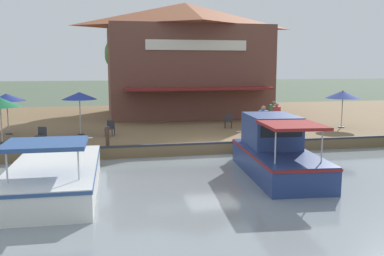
{
  "coord_description": "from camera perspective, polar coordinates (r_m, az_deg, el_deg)",
  "views": [
    {
      "loc": [
        20.1,
        -5.3,
        4.47
      ],
      "look_at": [
        -1.0,
        -0.79,
        1.3
      ],
      "focal_mm": 40.0,
      "sensor_mm": 36.0,
      "label": 1
    }
  ],
  "objects": [
    {
      "name": "quay_edge_fender",
      "position": [
        21.23,
        2.59,
        -2.02
      ],
      "size": [
        0.2,
        50.4,
        0.1
      ],
      "primitive_type": "cube",
      "color": "#2D2D33",
      "rests_on": "quay_deck"
    },
    {
      "name": "tree_upstream_bank",
      "position": [
        37.4,
        -9.26,
        9.72
      ],
      "size": [
        3.38,
        3.22,
        6.55
      ],
      "color": "brown",
      "rests_on": "quay_deck"
    },
    {
      "name": "quay_deck",
      "position": [
        31.83,
        -2.37,
        0.82
      ],
      "size": [
        22.0,
        56.0,
        0.6
      ],
      "primitive_type": "cube",
      "color": "brown",
      "rests_on": "ground"
    },
    {
      "name": "ground_plane",
      "position": [
        21.27,
        2.65,
        -3.79
      ],
      "size": [
        220.0,
        220.0,
        0.0
      ],
      "primitive_type": "plane",
      "color": "#4C5B47"
    },
    {
      "name": "person_at_quay_edge",
      "position": [
        26.68,
        10.77,
        2.18
      ],
      "size": [
        0.48,
        0.48,
        1.7
      ],
      "color": "#4C4C56",
      "rests_on": "quay_deck"
    },
    {
      "name": "patio_umbrella_back_row",
      "position": [
        23.24,
        -24.24,
        3.13
      ],
      "size": [
        2.02,
        2.02,
        2.33
      ],
      "color": "#B7B7B7",
      "rests_on": "quay_deck"
    },
    {
      "name": "cafe_chair_beside_entrance",
      "position": [
        22.42,
        -19.46,
        -0.83
      ],
      "size": [
        0.56,
        0.56,
        0.85
      ],
      "color": "#2D2D33",
      "rests_on": "quay_deck"
    },
    {
      "name": "mooring_post",
      "position": [
        20.73,
        -11.21,
        -1.15
      ],
      "size": [
        0.22,
        0.22,
        0.99
      ],
      "color": "#473323",
      "rests_on": "quay_deck"
    },
    {
      "name": "person_mid_patio",
      "position": [
        22.48,
        9.46,
        1.27
      ],
      "size": [
        0.51,
        0.51,
        1.8
      ],
      "color": "#4C4C56",
      "rests_on": "quay_deck"
    },
    {
      "name": "person_near_entrance",
      "position": [
        25.77,
        11.21,
        1.91
      ],
      "size": [
        0.47,
        0.47,
        1.68
      ],
      "color": "orange",
      "rests_on": "quay_deck"
    },
    {
      "name": "patio_umbrella_far_corner",
      "position": [
        24.63,
        -14.78,
        4.17
      ],
      "size": [
        1.94,
        1.94,
        2.44
      ],
      "color": "#B7B7B7",
      "rests_on": "quay_deck"
    },
    {
      "name": "motorboat_outer_channel",
      "position": [
        16.52,
        -17.54,
        -5.49
      ],
      "size": [
        8.12,
        3.15,
        2.04
      ],
      "color": "white",
      "rests_on": "river_water"
    },
    {
      "name": "motorboat_mid_row",
      "position": [
        18.14,
        10.72,
        -3.07
      ],
      "size": [
        7.3,
        3.0,
        2.34
      ],
      "color": "navy",
      "rests_on": "river_water"
    },
    {
      "name": "patio_umbrella_mid_patio_right",
      "position": [
        26.12,
        -23.5,
        3.76
      ],
      "size": [
        1.99,
        1.99,
        2.34
      ],
      "color": "#B7B7B7",
      "rests_on": "quay_deck"
    },
    {
      "name": "cafe_chair_facing_river",
      "position": [
        24.03,
        -10.86,
        0.09
      ],
      "size": [
        0.57,
        0.57,
        0.85
      ],
      "color": "#2D2D33",
      "rests_on": "quay_deck"
    },
    {
      "name": "cafe_chair_mid_patio",
      "position": [
        27.3,
        7.31,
        1.15
      ],
      "size": [
        0.45,
        0.45,
        0.85
      ],
      "color": "#2D2D33",
      "rests_on": "quay_deck"
    },
    {
      "name": "waterfront_restaurant",
      "position": [
        34.03,
        -0.9,
        9.25
      ],
      "size": [
        10.26,
        12.46,
        8.67
      ],
      "color": "brown",
      "rests_on": "quay_deck"
    },
    {
      "name": "cafe_chair_far_corner_seat",
      "position": [
        26.71,
        4.89,
        1.03
      ],
      "size": [
        0.57,
        0.57,
        0.85
      ],
      "color": "#2D2D33",
      "rests_on": "quay_deck"
    },
    {
      "name": "patio_umbrella_mid_patio_left",
      "position": [
        28.23,
        19.48,
        4.23
      ],
      "size": [
        2.12,
        2.12,
        2.36
      ],
      "color": "#B7B7B7",
      "rests_on": "quay_deck"
    }
  ]
}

